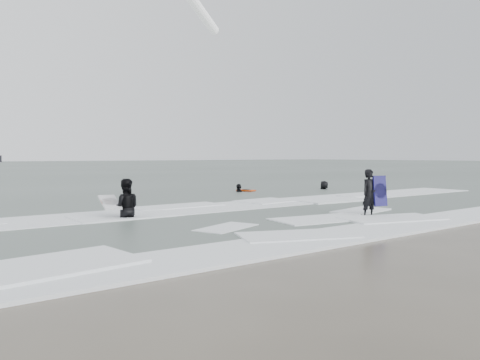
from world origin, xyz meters
TOP-DOWN VIEW (x-y plane):
  - ground at (0.00, 0.00)m, footprint 320.00×320.00m
  - surfer_centre at (2.21, 1.14)m, footprint 0.61×0.44m
  - surfer_wading at (-4.16, 5.20)m, footprint 1.07×0.95m
  - surfer_right_near at (4.73, 11.54)m, footprint 1.03×0.80m
  - surfer_right_far at (9.73, 10.22)m, footprint 0.98×0.88m
  - surf_foam at (0.00, 3.70)m, footprint 30.03×9.06m
  - bodyboards at (1.03, 6.06)m, footprint 10.49×11.30m

SIDE VIEW (x-z plane):
  - ground at x=0.00m, z-range 0.00..0.00m
  - surfer_centre at x=2.21m, z-range -0.78..0.78m
  - surfer_wading at x=-4.16m, z-range -0.91..0.91m
  - surfer_right_near at x=4.73m, z-range -0.81..0.81m
  - surfer_right_far at x=9.73m, z-range -0.84..0.84m
  - surf_foam at x=0.00m, z-range 0.00..0.08m
  - bodyboards at x=1.03m, z-range -0.13..1.12m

